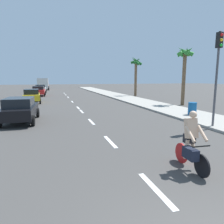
% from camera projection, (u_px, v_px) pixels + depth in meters
% --- Properties ---
extents(ground_plane, '(160.00, 160.00, 0.00)m').
position_uv_depth(ground_plane, '(76.00, 105.00, 21.50)').
color(ground_plane, '#423F3D').
extents(sidewalk_strip, '(3.60, 80.00, 0.14)m').
position_uv_depth(sidewalk_strip, '(136.00, 100.00, 25.52)').
color(sidewalk_strip, '#9E998E').
rests_on(sidewalk_strip, ground).
extents(lane_stripe_1, '(0.16, 1.80, 0.01)m').
position_uv_depth(lane_stripe_1, '(156.00, 189.00, 5.19)').
color(lane_stripe_1, white).
rests_on(lane_stripe_1, ground).
extents(lane_stripe_2, '(0.16, 1.80, 0.01)m').
position_uv_depth(lane_stripe_2, '(110.00, 142.00, 9.12)').
color(lane_stripe_2, white).
rests_on(lane_stripe_2, ground).
extents(lane_stripe_3, '(0.16, 1.80, 0.01)m').
position_uv_depth(lane_stripe_3, '(91.00, 122.00, 13.31)').
color(lane_stripe_3, white).
rests_on(lane_stripe_3, ground).
extents(lane_stripe_4, '(0.16, 1.80, 0.01)m').
position_uv_depth(lane_stripe_4, '(81.00, 111.00, 17.49)').
color(lane_stripe_4, white).
rests_on(lane_stripe_4, ground).
extents(lane_stripe_5, '(0.16, 1.80, 0.01)m').
position_uv_depth(lane_stripe_5, '(78.00, 108.00, 19.61)').
color(lane_stripe_5, white).
rests_on(lane_stripe_5, ground).
extents(lane_stripe_6, '(0.16, 1.80, 0.01)m').
position_uv_depth(lane_stripe_6, '(72.00, 102.00, 24.76)').
color(lane_stripe_6, white).
rests_on(lane_stripe_6, ground).
extents(lane_stripe_7, '(0.16, 1.80, 0.01)m').
position_uv_depth(lane_stripe_7, '(68.00, 97.00, 30.66)').
color(lane_stripe_7, white).
rests_on(lane_stripe_7, ground).
extents(lane_stripe_8, '(0.16, 1.80, 0.01)m').
position_uv_depth(lane_stripe_8, '(66.00, 95.00, 35.09)').
color(lane_stripe_8, white).
rests_on(lane_stripe_8, ground).
extents(lane_stripe_9, '(0.16, 1.80, 0.01)m').
position_uv_depth(lane_stripe_9, '(64.00, 93.00, 39.06)').
color(lane_stripe_9, white).
rests_on(lane_stripe_9, ground).
extents(cyclist, '(0.63, 1.71, 1.82)m').
position_uv_depth(cyclist, '(191.00, 144.00, 6.18)').
color(cyclist, black).
rests_on(cyclist, ground).
extents(parked_car_black, '(2.10, 4.33, 1.57)m').
position_uv_depth(parked_car_black, '(20.00, 109.00, 13.11)').
color(parked_car_black, black).
rests_on(parked_car_black, ground).
extents(parked_car_yellow, '(2.09, 4.20, 1.57)m').
position_uv_depth(parked_car_yellow, '(32.00, 96.00, 23.47)').
color(parked_car_yellow, gold).
rests_on(parked_car_yellow, ground).
extents(parked_car_red, '(2.05, 4.37, 1.57)m').
position_uv_depth(parked_car_red, '(39.00, 91.00, 32.80)').
color(parked_car_red, red).
rests_on(parked_car_red, ground).
extents(parked_car_white, '(2.08, 4.47, 1.57)m').
position_uv_depth(parked_car_white, '(41.00, 88.00, 39.83)').
color(parked_car_white, white).
rests_on(parked_car_white, ground).
extents(delivery_truck, '(2.71, 6.26, 2.80)m').
position_uv_depth(delivery_truck, '(43.00, 84.00, 49.75)').
color(delivery_truck, maroon).
rests_on(delivery_truck, ground).
extents(palm_tree_mid, '(1.81, 1.75, 6.04)m').
position_uv_depth(palm_tree_mid, '(185.00, 59.00, 20.86)').
color(palm_tree_mid, brown).
rests_on(palm_tree_mid, ground).
extents(palm_tree_far, '(1.88, 1.76, 6.24)m').
position_uv_depth(palm_tree_far, '(136.00, 67.00, 32.06)').
color(palm_tree_far, brown).
rests_on(palm_tree_far, ground).
extents(traffic_signal, '(0.28, 0.33, 5.20)m').
position_uv_depth(traffic_signal, '(218.00, 62.00, 11.00)').
color(traffic_signal, '#4C4C51').
rests_on(traffic_signal, ground).
extents(trash_bin_near, '(0.60, 0.60, 0.90)m').
position_uv_depth(trash_bin_near, '(192.00, 108.00, 15.08)').
color(trash_bin_near, '#14518C').
rests_on(trash_bin_near, sidewalk_strip).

